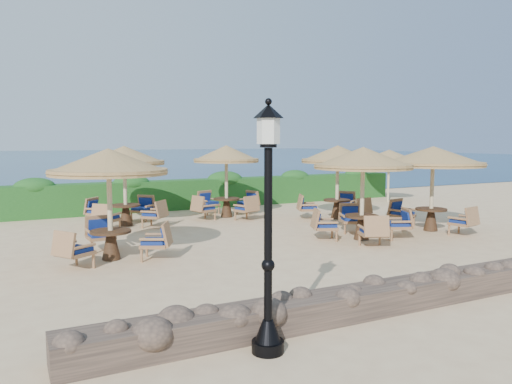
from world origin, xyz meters
The scene contains 12 objects.
ground centered at (0.00, 0.00, 0.00)m, with size 120.00×120.00×0.00m, color #DBBA8B.
sea centered at (0.00, 70.00, 0.00)m, with size 160.00×160.00×0.00m, color #0C2A4E.
hedge centered at (0.00, 7.20, 0.60)m, with size 18.00×0.90×1.20m, color #174918.
stone_wall centered at (0.00, -6.20, 0.22)m, with size 15.00×0.65×0.44m, color brown.
lamp_post centered at (-4.80, -6.80, 1.55)m, with size 0.44×0.44×3.31m.
extra_parasol centered at (7.80, 5.20, 2.17)m, with size 2.30×2.30×2.41m.
cafe_set_0 centered at (-5.71, -0.50, 1.91)m, with size 2.80×2.81×2.65m.
cafe_set_1 centered at (1.17, -1.25, 1.82)m, with size 2.86×2.86×2.65m.
cafe_set_2 centered at (4.01, -1.10, 2.07)m, with size 3.14×3.14×2.65m.
cafe_set_3 centered at (-4.39, 4.13, 1.78)m, with size 2.65×2.65×2.65m.
cafe_set_4 centered at (-0.65, 4.33, 1.71)m, with size 2.88×2.88×2.65m.
cafe_set_5 centered at (2.75, 2.16, 1.87)m, with size 2.75×2.75×2.65m.
Camera 1 is at (-7.83, -12.51, 2.85)m, focal length 35.00 mm.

